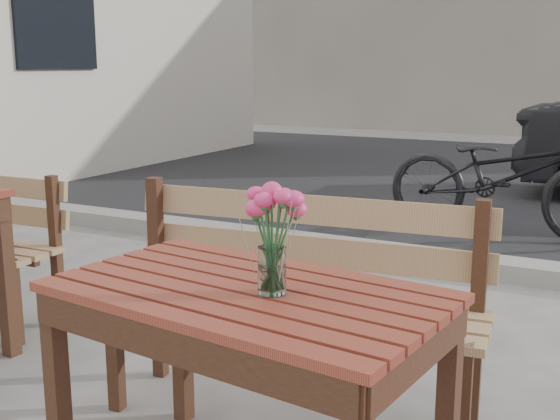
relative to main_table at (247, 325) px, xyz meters
name	(u,v)px	position (x,y,z in m)	size (l,w,h in m)	color
street	(517,211)	(0.05, 4.89, -0.57)	(30.00, 8.12, 0.12)	black
main_table	(247,325)	(0.00, 0.00, 0.00)	(1.23, 0.81, 0.71)	maroon
main_bench	(297,277)	(-0.13, 0.62, -0.04)	(1.51, 0.58, 0.91)	#9D7C51
main_vase	(272,225)	(0.09, -0.01, 0.32)	(0.18, 0.18, 0.33)	white
bicycle	(504,175)	(0.06, 4.01, -0.10)	(0.65, 1.87, 0.98)	black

